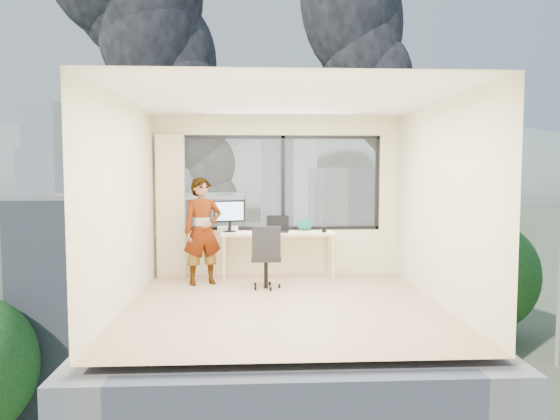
{
  "coord_description": "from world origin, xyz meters",
  "views": [
    {
      "loc": [
        -0.39,
        -6.47,
        1.71
      ],
      "look_at": [
        0.0,
        1.0,
        1.15
      ],
      "focal_mm": 32.98,
      "sensor_mm": 36.0,
      "label": 1
    }
  ],
  "objects": [
    {
      "name": "hill_b",
      "position": [
        100.0,
        320.0,
        -14.0
      ],
      "size": [
        300.0,
        220.0,
        96.0
      ],
      "primitive_type": "ellipsoid",
      "color": "slate",
      "rests_on": "exterior_ground"
    },
    {
      "name": "smoke_plume_a",
      "position": [
        -10.0,
        150.0,
        39.0
      ],
      "size": [
        40.0,
        24.0,
        90.0
      ],
      "primitive_type": null,
      "color": "black",
      "rests_on": "exterior_ground"
    },
    {
      "name": "laptop",
      "position": [
        -0.01,
        1.66,
        0.87
      ],
      "size": [
        0.4,
        0.42,
        0.23
      ],
      "primitive_type": null,
      "rotation": [
        0.0,
        0.0,
        -0.11
      ],
      "color": "black",
      "rests_on": "desk"
    },
    {
      "name": "far_tower_c",
      "position": [
        45.0,
        140.0,
        -1.0
      ],
      "size": [
        15.0,
        15.0,
        26.0
      ],
      "primitive_type": "cube",
      "color": "silver",
      "rests_on": "exterior_ground"
    },
    {
      "name": "wall_left",
      "position": [
        -2.0,
        0.0,
        1.3
      ],
      "size": [
        0.01,
        4.0,
        2.6
      ],
      "primitive_type": "cube",
      "color": "beige",
      "rests_on": "ground"
    },
    {
      "name": "cellphone",
      "position": [
        0.1,
        1.56,
        0.76
      ],
      "size": [
        0.1,
        0.05,
        0.01
      ],
      "primitive_type": "cube",
      "rotation": [
        0.0,
        0.0,
        -0.0
      ],
      "color": "black",
      "rests_on": "desk"
    },
    {
      "name": "smoke_plume_b",
      "position": [
        55.0,
        170.0,
        27.0
      ],
      "size": [
        30.0,
        18.0,
        70.0
      ],
      "primitive_type": null,
      "color": "black",
      "rests_on": "exterior_ground"
    },
    {
      "name": "tree_c",
      "position": [
        22.0,
        40.0,
        -9.0
      ],
      "size": [
        8.4,
        8.4,
        10.0
      ],
      "primitive_type": null,
      "color": "#194D1C",
      "rests_on": "exterior_ground"
    },
    {
      "name": "curtain",
      "position": [
        -1.72,
        1.88,
        1.15
      ],
      "size": [
        0.45,
        0.14,
        2.3
      ],
      "primitive_type": "cube",
      "color": "beige",
      "rests_on": "floor"
    },
    {
      "name": "game_console",
      "position": [
        -0.8,
        1.9,
        0.79
      ],
      "size": [
        0.34,
        0.29,
        0.08
      ],
      "primitive_type": "cube",
      "rotation": [
        0.0,
        0.0,
        -0.08
      ],
      "color": "white",
      "rests_on": "desk"
    },
    {
      "name": "person",
      "position": [
        -1.16,
        1.31,
        0.81
      ],
      "size": [
        0.69,
        0.58,
        1.62
      ],
      "primitive_type": "imported",
      "rotation": [
        0.0,
        0.0,
        0.38
      ],
      "color": "#2D2D33",
      "rests_on": "floor"
    },
    {
      "name": "near_bldg_a",
      "position": [
        -9.0,
        30.0,
        -7.0
      ],
      "size": [
        16.0,
        12.0,
        14.0
      ],
      "primitive_type": "cube",
      "color": "beige",
      "rests_on": "exterior_ground"
    },
    {
      "name": "far_tower_a",
      "position": [
        -35.0,
        95.0,
        0.0
      ],
      "size": [
        14.0,
        14.0,
        28.0
      ],
      "primitive_type": "cube",
      "color": "silver",
      "rests_on": "exterior_ground"
    },
    {
      "name": "wall_right",
      "position": [
        2.0,
        0.0,
        1.3
      ],
      "size": [
        0.01,
        4.0,
        2.6
      ],
      "primitive_type": "cube",
      "color": "beige",
      "rests_on": "ground"
    },
    {
      "name": "far_tower_b",
      "position": [
        8.0,
        120.0,
        1.0
      ],
      "size": [
        13.0,
        13.0,
        30.0
      ],
      "primitive_type": "cube",
      "color": "silver",
      "rests_on": "exterior_ground"
    },
    {
      "name": "pen_cup",
      "position": [
        0.73,
        1.58,
        0.8
      ],
      "size": [
        0.09,
        0.09,
        0.09
      ],
      "primitive_type": "cylinder",
      "rotation": [
        0.0,
        0.0,
        -0.28
      ],
      "color": "black",
      "rests_on": "desk"
    },
    {
      "name": "tree_b",
      "position": [
        4.0,
        18.0,
        -9.5
      ],
      "size": [
        7.6,
        7.6,
        9.0
      ],
      "primitive_type": null,
      "color": "#194D1C",
      "rests_on": "exterior_ground"
    },
    {
      "name": "floor",
      "position": [
        0.0,
        0.0,
        0.0
      ],
      "size": [
        4.0,
        4.0,
        0.01
      ],
      "primitive_type": "cube",
      "color": "tan",
      "rests_on": "ground"
    },
    {
      "name": "ceiling",
      "position": [
        0.0,
        0.0,
        2.6
      ],
      "size": [
        4.0,
        4.0,
        0.01
      ],
      "primitive_type": "cube",
      "color": "white",
      "rests_on": "ground"
    },
    {
      "name": "hill_a",
      "position": [
        -120.0,
        320.0,
        -14.0
      ],
      "size": [
        288.0,
        216.0,
        90.0
      ],
      "primitive_type": "ellipsoid",
      "color": "slate",
      "rests_on": "exterior_ground"
    },
    {
      "name": "far_tower_d",
      "position": [
        -60.0,
        150.0,
        -3.0
      ],
      "size": [
        16.0,
        14.0,
        22.0
      ],
      "primitive_type": "cube",
      "color": "silver",
      "rests_on": "exterior_ground"
    },
    {
      "name": "exterior_ground",
      "position": [
        0.0,
        120.0,
        -14.0
      ],
      "size": [
        400.0,
        400.0,
        0.04
      ],
      "primitive_type": "cube",
      "color": "#515B3D",
      "rests_on": "ground"
    },
    {
      "name": "near_bldg_b",
      "position": [
        12.0,
        38.0,
        -6.0
      ],
      "size": [
        14.0,
        13.0,
        16.0
      ],
      "primitive_type": "cube",
      "color": "silver",
      "rests_on": "exterior_ground"
    },
    {
      "name": "monitor",
      "position": [
        -0.77,
        1.74,
        1.01
      ],
      "size": [
        0.52,
        0.26,
        0.51
      ],
      "primitive_type": null,
      "rotation": [
        0.0,
        0.0,
        0.32
      ],
      "color": "black",
      "rests_on": "desk"
    },
    {
      "name": "desk",
      "position": [
        0.0,
        1.66,
        0.38
      ],
      "size": [
        1.8,
        0.6,
        0.75
      ],
      "primitive_type": "cube",
      "color": "beige",
      "rests_on": "floor"
    },
    {
      "name": "wall_front",
      "position": [
        0.0,
        -2.0,
        1.3
      ],
      "size": [
        4.0,
        0.01,
        2.6
      ],
      "primitive_type": "cube",
      "color": "beige",
      "rests_on": "ground"
    },
    {
      "name": "handbag",
      "position": [
        0.45,
        1.84,
        0.85
      ],
      "size": [
        0.28,
        0.2,
        0.19
      ],
      "primitive_type": "ellipsoid",
      "rotation": [
        0.0,
        0.0,
        -0.31
      ],
      "color": "#0D5044",
      "rests_on": "desk"
    },
    {
      "name": "chair",
      "position": [
        -0.21,
        0.96,
        0.48
      ],
      "size": [
        0.49,
        0.49,
        0.95
      ],
      "primitive_type": null,
      "rotation": [
        0.0,
        0.0,
        -0.0
      ],
      "color": "black",
      "rests_on": "floor"
    },
    {
      "name": "window_wall",
      "position": [
        0.05,
        2.0,
        1.52
      ],
      "size": [
        3.3,
        0.16,
        1.55
      ],
      "primitive_type": null,
      "color": "black",
      "rests_on": "ground"
    }
  ]
}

